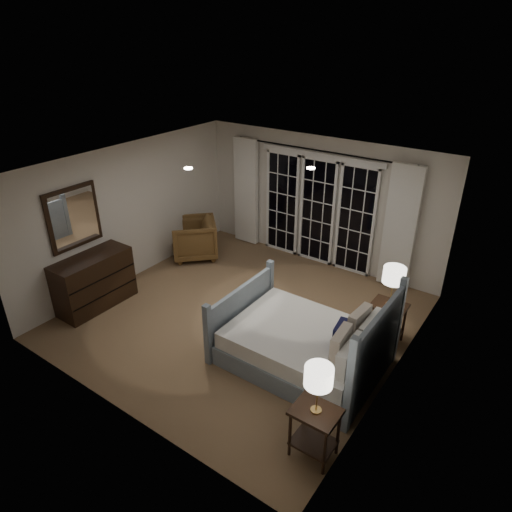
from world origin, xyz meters
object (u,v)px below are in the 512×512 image
Objects in this scene: nightstand_right at (388,317)px; lamp_left at (319,377)px; bed at (306,345)px; lamp_right at (394,275)px; nightstand_left at (315,426)px; armchair at (194,239)px; dresser at (94,281)px.

lamp_left reaches higher than nightstand_right.
bed is 1.73m from lamp_left.
bed is 3.50× the size of lamp_right.
nightstand_left is 0.74× the size of armchair.
lamp_right is at bearing -165.96° from nightstand_right.
bed reaches higher than armchair.
lamp_right is 4.34m from armchair.
lamp_left is at bearing -87.57° from lamp_right.
bed is at bearing -122.64° from nightstand_right.
bed is at bearing 122.90° from nightstand_left.
nightstand_right is 2.53m from lamp_left.
armchair is 0.68× the size of dresser.
nightstand_left is 0.69m from lamp_left.
armchair is (-3.52, 1.60, 0.08)m from bed.
nightstand_left is at bearing 11.41° from armchair.
lamp_right reaches higher than dresser.
armchair is at bearing 146.44° from nightstand_left.
lamp_right reaches higher than armchair.
bed is 1.58m from lamp_right.
nightstand_left is (0.83, -1.29, 0.11)m from bed.
nightstand_left is 1.01× the size of nightstand_right.
dresser reaches higher than nightstand_right.
dresser is at bearing 172.82° from nightstand_left.
dresser is at bearing -168.79° from bed.
armchair is at bearing 86.80° from dresser.
nightstand_left is at bearing -87.57° from lamp_right.
lamp_left is 0.66× the size of armchair.
nightstand_left reaches higher than nightstand_right.
lamp_left is 5.27m from armchair.
nightstand_right is at bearing 14.04° from lamp_right.
lamp_right is at bearing 23.05° from dresser.
lamp_left is (0.10, -2.43, 0.69)m from nightstand_right.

